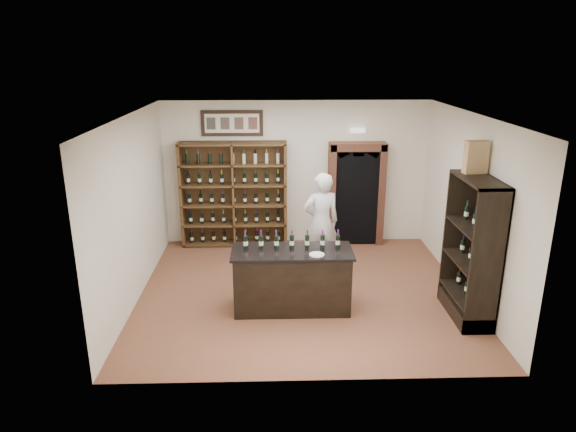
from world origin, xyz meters
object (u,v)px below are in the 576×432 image
object	(u,v)px
counter_bottle_0	(246,242)
wine_crate	(476,157)
wine_shelf	(234,194)
side_cabinet	(471,271)
tasting_counter	(292,280)
shopkeeper	(321,222)

from	to	relation	value
counter_bottle_0	wine_crate	size ratio (longest dim) A/B	0.61
wine_shelf	side_cabinet	xyz separation A→B (m)	(3.82, -3.23, -0.35)
wine_shelf	tasting_counter	xyz separation A→B (m)	(1.10, -2.93, -0.61)
shopkeeper	wine_shelf	bearing A→B (deg)	-52.73
wine_crate	tasting_counter	bearing A→B (deg)	172.65
tasting_counter	shopkeeper	size ratio (longest dim) A/B	1.00
side_cabinet	shopkeeper	world-z (taller)	side_cabinet
wine_shelf	tasting_counter	world-z (taller)	wine_shelf
tasting_counter	shopkeeper	xyz separation A→B (m)	(0.59, 1.52, 0.44)
counter_bottle_0	wine_crate	distance (m)	3.70
wine_shelf	shopkeeper	world-z (taller)	wine_shelf
tasting_counter	shopkeeper	bearing A→B (deg)	68.69
tasting_counter	shopkeeper	distance (m)	1.69
tasting_counter	counter_bottle_0	bearing A→B (deg)	172.46
counter_bottle_0	wine_crate	bearing A→B (deg)	-1.19
tasting_counter	counter_bottle_0	size ratio (longest dim) A/B	6.27
side_cabinet	shopkeeper	size ratio (longest dim) A/B	1.17
tasting_counter	wine_crate	bearing A→B (deg)	0.50
tasting_counter	wine_crate	world-z (taller)	wine_crate
wine_shelf	wine_crate	size ratio (longest dim) A/B	4.50
shopkeeper	side_cabinet	bearing A→B (deg)	126.54
side_cabinet	wine_crate	size ratio (longest dim) A/B	4.50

